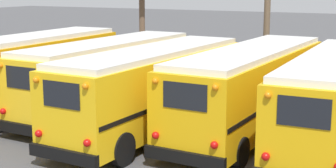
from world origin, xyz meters
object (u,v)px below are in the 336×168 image
school_bus_4 (334,96)px  utility_pole (267,5)px  school_bus_3 (251,86)px  school_bus_2 (155,86)px  school_bus_1 (109,74)px  school_bus_0 (33,70)px

school_bus_4 → utility_pole: 11.43m
school_bus_3 → school_bus_4: 3.08m
school_bus_2 → school_bus_4: school_bus_2 is taller
school_bus_4 → school_bus_2: bearing=-167.4°
school_bus_1 → school_bus_0: bearing=-158.4°
school_bus_4 → utility_pole: bearing=118.8°
school_bus_2 → school_bus_0: bearing=176.8°
school_bus_3 → utility_pole: 9.92m
school_bus_3 → school_bus_0: bearing=-170.8°
utility_pole → school_bus_0: bearing=-122.3°
school_bus_0 → school_bus_4: bearing=4.8°
school_bus_3 → school_bus_4: (3.05, -0.46, 0.01)m
school_bus_0 → utility_pole: size_ratio=1.17×
utility_pole → school_bus_4: bearing=-61.2°
school_bus_0 → school_bus_4: size_ratio=0.92×
school_bus_1 → school_bus_4: bearing=-1.2°
school_bus_2 → utility_pole: 11.43m
utility_pole → school_bus_3: bearing=-75.9°
school_bus_0 → school_bus_1: size_ratio=0.95×
school_bus_0 → school_bus_2: 6.10m
school_bus_3 → school_bus_4: size_ratio=1.03×
school_bus_2 → school_bus_3: school_bus_2 is taller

